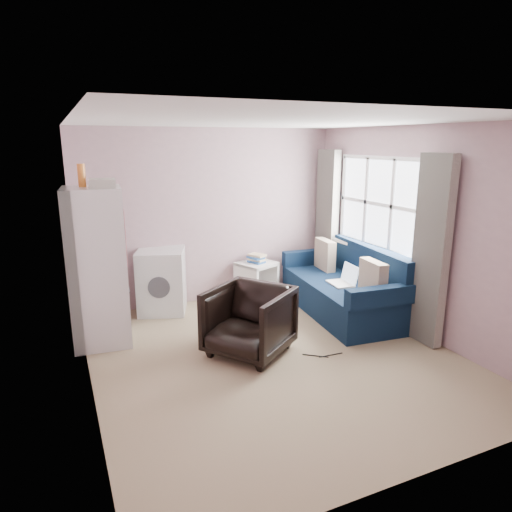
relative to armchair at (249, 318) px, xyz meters
The scene contains 8 objects.
room 0.88m from the armchair, 36.28° to the right, with size 3.84×4.24×2.54m.
armchair is the anchor object (origin of this frame).
fridge 1.82m from the armchair, 146.25° to the left, with size 0.70×0.68×2.07m.
washing_machine 1.79m from the armchair, 108.96° to the left, with size 0.79×0.79×0.88m.
side_table 1.91m from the armchair, 63.40° to the left, with size 0.64×0.64×0.67m.
sofa 1.84m from the armchair, 19.94° to the left, with size 1.15×2.18×0.94m.
window_dressing 2.18m from the armchair, 14.42° to the left, with size 0.17×2.62×2.18m.
floor_cables 0.93m from the armchair, 29.38° to the right, with size 0.43×0.19×0.01m.
Camera 1 is at (-2.07, -4.14, 2.31)m, focal length 32.00 mm.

